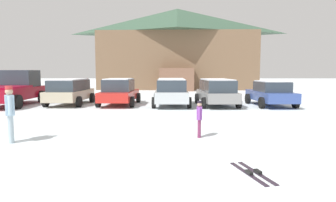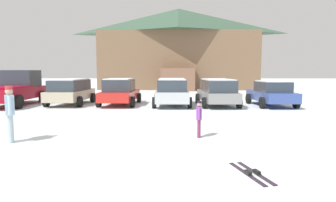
{
  "view_description": "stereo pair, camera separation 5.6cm",
  "coord_description": "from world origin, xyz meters",
  "px_view_note": "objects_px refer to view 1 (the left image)",
  "views": [
    {
      "loc": [
        1.27,
        -4.65,
        2.1
      ],
      "look_at": [
        1.16,
        6.65,
        0.96
      ],
      "focal_mm": 32.0,
      "sensor_mm": 36.0,
      "label": 1
    },
    {
      "loc": [
        1.33,
        -4.65,
        2.1
      ],
      "look_at": [
        1.16,
        6.65,
        0.96
      ],
      "focal_mm": 32.0,
      "sensor_mm": 36.0,
      "label": 2
    }
  ],
  "objects_px": {
    "ski_lodge": "(177,48)",
    "skier_adult_in_blue_parka": "(10,111)",
    "parked_blue_hatchback": "(271,93)",
    "parked_silver_wagon": "(171,91)",
    "parked_grey_wagon": "(217,91)",
    "pair_of_skis": "(252,173)",
    "parked_beige_suv": "(70,91)",
    "skier_child_in_purple_jacket": "(199,117)",
    "pickup_truck": "(14,89)",
    "parked_red_sedan": "(119,92)"
  },
  "relations": [
    {
      "from": "pickup_truck",
      "to": "skier_adult_in_blue_parka",
      "type": "bearing_deg",
      "value": -62.82
    },
    {
      "from": "parked_red_sedan",
      "to": "pickup_truck",
      "type": "bearing_deg",
      "value": -178.41
    },
    {
      "from": "parked_blue_hatchback",
      "to": "pair_of_skis",
      "type": "relative_size",
      "value": 2.91
    },
    {
      "from": "pickup_truck",
      "to": "parked_beige_suv",
      "type": "bearing_deg",
      "value": 4.61
    },
    {
      "from": "skier_adult_in_blue_parka",
      "to": "pair_of_skis",
      "type": "relative_size",
      "value": 1.14
    },
    {
      "from": "parked_grey_wagon",
      "to": "skier_adult_in_blue_parka",
      "type": "height_order",
      "value": "skier_adult_in_blue_parka"
    },
    {
      "from": "skier_adult_in_blue_parka",
      "to": "parked_blue_hatchback",
      "type": "bearing_deg",
      "value": 41.36
    },
    {
      "from": "parked_red_sedan",
      "to": "skier_adult_in_blue_parka",
      "type": "distance_m",
      "value": 9.94
    },
    {
      "from": "ski_lodge",
      "to": "skier_child_in_purple_jacket",
      "type": "bearing_deg",
      "value": -89.7
    },
    {
      "from": "parked_silver_wagon",
      "to": "parked_grey_wagon",
      "type": "relative_size",
      "value": 1.04
    },
    {
      "from": "parked_grey_wagon",
      "to": "parked_beige_suv",
      "type": "bearing_deg",
      "value": 176.98
    },
    {
      "from": "ski_lodge",
      "to": "parked_beige_suv",
      "type": "relative_size",
      "value": 4.33
    },
    {
      "from": "pickup_truck",
      "to": "skier_adult_in_blue_parka",
      "type": "relative_size",
      "value": 3.33
    },
    {
      "from": "parked_grey_wagon",
      "to": "parked_blue_hatchback",
      "type": "xyz_separation_m",
      "value": [
        3.25,
        -0.03,
        -0.1
      ]
    },
    {
      "from": "parked_silver_wagon",
      "to": "pair_of_skis",
      "type": "relative_size",
      "value": 3.2
    },
    {
      "from": "skier_child_in_purple_jacket",
      "to": "parked_grey_wagon",
      "type": "bearing_deg",
      "value": 77.93
    },
    {
      "from": "parked_silver_wagon",
      "to": "skier_child_in_purple_jacket",
      "type": "height_order",
      "value": "parked_silver_wagon"
    },
    {
      "from": "skier_child_in_purple_jacket",
      "to": "ski_lodge",
      "type": "bearing_deg",
      "value": 90.3
    },
    {
      "from": "pickup_truck",
      "to": "pair_of_skis",
      "type": "bearing_deg",
      "value": -47.31
    },
    {
      "from": "parked_blue_hatchback",
      "to": "skier_adult_in_blue_parka",
      "type": "xyz_separation_m",
      "value": [
        -10.7,
        -9.42,
        0.16
      ]
    },
    {
      "from": "parked_silver_wagon",
      "to": "skier_child_in_purple_jacket",
      "type": "bearing_deg",
      "value": -84.24
    },
    {
      "from": "parked_red_sedan",
      "to": "skier_adult_in_blue_parka",
      "type": "height_order",
      "value": "skier_adult_in_blue_parka"
    },
    {
      "from": "skier_child_in_purple_jacket",
      "to": "skier_adult_in_blue_parka",
      "type": "distance_m",
      "value": 5.65
    },
    {
      "from": "skier_child_in_purple_jacket",
      "to": "pair_of_skis",
      "type": "distance_m",
      "value": 3.52
    },
    {
      "from": "parked_grey_wagon",
      "to": "skier_child_in_purple_jacket",
      "type": "distance_m",
      "value": 8.89
    },
    {
      "from": "skier_adult_in_blue_parka",
      "to": "parked_grey_wagon",
      "type": "bearing_deg",
      "value": 51.75
    },
    {
      "from": "parked_blue_hatchback",
      "to": "skier_child_in_purple_jacket",
      "type": "height_order",
      "value": "parked_blue_hatchback"
    },
    {
      "from": "parked_beige_suv",
      "to": "parked_blue_hatchback",
      "type": "xyz_separation_m",
      "value": [
        12.3,
        -0.5,
        -0.09
      ]
    },
    {
      "from": "parked_red_sedan",
      "to": "pair_of_skis",
      "type": "relative_size",
      "value": 3.03
    },
    {
      "from": "parked_blue_hatchback",
      "to": "ski_lodge",
      "type": "bearing_deg",
      "value": 105.81
    },
    {
      "from": "parked_blue_hatchback",
      "to": "parked_beige_suv",
      "type": "bearing_deg",
      "value": 177.66
    },
    {
      "from": "skier_adult_in_blue_parka",
      "to": "pair_of_skis",
      "type": "bearing_deg",
      "value": -22.4
    },
    {
      "from": "parked_silver_wagon",
      "to": "skier_adult_in_blue_parka",
      "type": "height_order",
      "value": "skier_adult_in_blue_parka"
    },
    {
      "from": "ski_lodge",
      "to": "skier_adult_in_blue_parka",
      "type": "height_order",
      "value": "ski_lodge"
    },
    {
      "from": "parked_grey_wagon",
      "to": "parked_blue_hatchback",
      "type": "bearing_deg",
      "value": -0.45
    },
    {
      "from": "parked_silver_wagon",
      "to": "pair_of_skis",
      "type": "bearing_deg",
      "value": -82.22
    },
    {
      "from": "parked_silver_wagon",
      "to": "parked_grey_wagon",
      "type": "xyz_separation_m",
      "value": [
        2.74,
        -0.11,
        -0.01
      ]
    },
    {
      "from": "parked_grey_wagon",
      "to": "skier_adult_in_blue_parka",
      "type": "xyz_separation_m",
      "value": [
        -7.45,
        -9.44,
        0.06
      ]
    },
    {
      "from": "ski_lodge",
      "to": "pair_of_skis",
      "type": "relative_size",
      "value": 12.78
    },
    {
      "from": "ski_lodge",
      "to": "parked_grey_wagon",
      "type": "height_order",
      "value": "ski_lodge"
    },
    {
      "from": "parked_red_sedan",
      "to": "parked_silver_wagon",
      "type": "bearing_deg",
      "value": -4.92
    },
    {
      "from": "ski_lodge",
      "to": "parked_silver_wagon",
      "type": "distance_m",
      "value": 18.84
    },
    {
      "from": "parked_blue_hatchback",
      "to": "skier_adult_in_blue_parka",
      "type": "relative_size",
      "value": 2.55
    },
    {
      "from": "skier_child_in_purple_jacket",
      "to": "skier_adult_in_blue_parka",
      "type": "bearing_deg",
      "value": -172.3
    },
    {
      "from": "parked_beige_suv",
      "to": "skier_adult_in_blue_parka",
      "type": "bearing_deg",
      "value": -80.82
    },
    {
      "from": "parked_red_sedan",
      "to": "skier_child_in_purple_jacket",
      "type": "bearing_deg",
      "value": -65.7
    },
    {
      "from": "parked_grey_wagon",
      "to": "pair_of_skis",
      "type": "bearing_deg",
      "value": -95.12
    },
    {
      "from": "parked_beige_suv",
      "to": "pair_of_skis",
      "type": "distance_m",
      "value": 14.88
    },
    {
      "from": "parked_grey_wagon",
      "to": "pickup_truck",
      "type": "bearing_deg",
      "value": 179.04
    },
    {
      "from": "parked_beige_suv",
      "to": "parked_red_sedan",
      "type": "distance_m",
      "value": 3.1
    }
  ]
}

